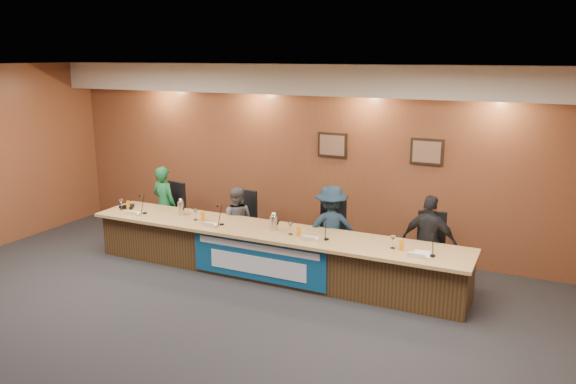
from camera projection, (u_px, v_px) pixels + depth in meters
name	position (u px, v px, depth m)	size (l,w,h in m)	color
floor	(179.00, 344.00, 6.68)	(10.00, 10.00, 0.00)	black
ceiling	(164.00, 69.00, 5.92)	(10.00, 8.00, 0.04)	silver
wall_back	(311.00, 157.00, 9.81)	(10.00, 0.04, 3.20)	brown
soffit	(306.00, 79.00, 9.27)	(10.00, 0.50, 0.50)	beige
dais_body	(270.00, 253.00, 8.70)	(6.00, 0.80, 0.70)	#422D16
dais_top	(269.00, 231.00, 8.57)	(6.10, 0.95, 0.05)	tan
banner	(257.00, 260.00, 8.33)	(2.20, 0.02, 0.65)	navy
banner_text_upper	(257.00, 248.00, 8.27)	(2.00, 0.01, 0.10)	silver
banner_text_lower	(257.00, 265.00, 8.34)	(1.60, 0.01, 0.28)	silver
wall_photo_left	(332.00, 145.00, 9.55)	(0.52, 0.04, 0.42)	black
wall_photo_right	(427.00, 152.00, 8.89)	(0.52, 0.04, 0.42)	black
panelist_a	(164.00, 205.00, 10.12)	(0.52, 0.34, 1.42)	#16592F
panelist_b	(236.00, 221.00, 9.52)	(0.58, 0.45, 1.20)	#55555A
panelist_c	(331.00, 229.00, 8.78)	(0.90, 0.51, 1.39)	#15273A
panelist_d	(429.00, 242.00, 8.14)	(0.82, 0.34, 1.40)	black
office_chair_a	(169.00, 216.00, 10.26)	(0.48, 0.48, 0.08)	black
office_chair_b	(240.00, 226.00, 9.64)	(0.48, 0.48, 0.08)	black
office_chair_c	(333.00, 240.00, 8.92)	(0.48, 0.48, 0.08)	black
office_chair_d	(430.00, 254.00, 8.28)	(0.48, 0.48, 0.08)	black
nameplate_a	(132.00, 213.00, 9.32)	(0.24, 0.06, 0.09)	white
microphone_a	(145.00, 213.00, 9.42)	(0.07, 0.07, 0.02)	black
juice_glass_a	(128.00, 205.00, 9.65)	(0.06, 0.06, 0.15)	orange
water_glass_a	(121.00, 204.00, 9.65)	(0.08, 0.08, 0.18)	silver
nameplate_b	(208.00, 224.00, 8.68)	(0.24, 0.06, 0.09)	white
microphone_b	(222.00, 224.00, 8.79)	(0.07, 0.07, 0.02)	black
juice_glass_b	(203.00, 217.00, 8.97)	(0.06, 0.06, 0.15)	orange
water_glass_b	(195.00, 215.00, 9.03)	(0.08, 0.08, 0.18)	silver
nameplate_c	(308.00, 238.00, 8.02)	(0.24, 0.06, 0.09)	white
microphone_c	(327.00, 239.00, 8.08)	(0.07, 0.07, 0.02)	black
juice_glass_c	(299.00, 231.00, 8.24)	(0.06, 0.06, 0.15)	orange
water_glass_c	(290.00, 229.00, 8.31)	(0.08, 0.08, 0.18)	silver
nameplate_d	(416.00, 255.00, 7.34)	(0.24, 0.06, 0.09)	white
microphone_d	(433.00, 256.00, 7.42)	(0.07, 0.07, 0.02)	black
juice_glass_d	(401.00, 245.00, 7.63)	(0.06, 0.06, 0.15)	orange
water_glass_d	(393.00, 242.00, 7.70)	(0.08, 0.08, 0.18)	silver
carafe_left	(181.00, 208.00, 9.32)	(0.11, 0.11, 0.23)	silver
carafe_mid	(274.00, 223.00, 8.51)	(0.12, 0.12, 0.22)	silver
speakerphone	(128.00, 207.00, 9.75)	(0.32, 0.32, 0.05)	black
paper_stack	(422.00, 254.00, 7.50)	(0.22, 0.30, 0.01)	white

